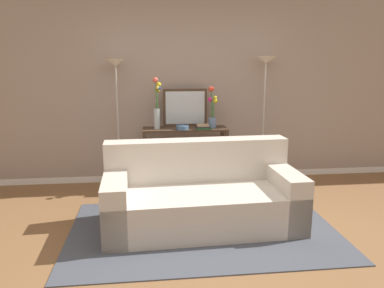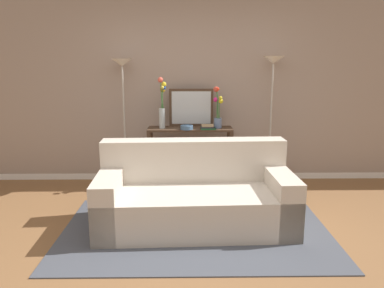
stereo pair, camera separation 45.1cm
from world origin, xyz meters
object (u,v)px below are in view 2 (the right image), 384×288
object	(u,v)px
console_table	(190,147)
fruit_bowl	(187,127)
vase_tall_flowers	(162,105)
book_stack	(208,127)
wall_mirror	(191,108)
book_row_under_console	(169,182)
floor_lamp_right	(272,85)
floor_lamp_left	(123,87)
couch	(195,197)
vase_short_flowers	(218,111)

from	to	relation	value
console_table	fruit_bowl	world-z (taller)	fruit_bowl
vase_tall_flowers	book_stack	world-z (taller)	vase_tall_flowers
wall_mirror	vase_tall_flowers	distance (m)	0.43
book_row_under_console	floor_lamp_right	bearing A→B (deg)	1.58
console_table	book_row_under_console	size ratio (longest dim) A/B	3.71
book_row_under_console	fruit_bowl	bearing A→B (deg)	-22.87
floor_lamp_right	fruit_bowl	distance (m)	1.30
console_table	fruit_bowl	distance (m)	0.32
wall_mirror	book_stack	xyz separation A→B (m)	(0.22, -0.24, -0.23)
console_table	floor_lamp_left	world-z (taller)	floor_lamp_left
vase_tall_flowers	book_row_under_console	xyz separation A→B (m)	(0.07, 0.02, -1.09)
console_table	book_row_under_console	bearing A→B (deg)	-180.00
console_table	book_stack	distance (m)	0.39
vase_tall_flowers	book_stack	xyz separation A→B (m)	(0.61, -0.08, -0.29)
console_table	floor_lamp_right	world-z (taller)	floor_lamp_right
couch	floor_lamp_left	world-z (taller)	floor_lamp_left
floor_lamp_right	book_row_under_console	world-z (taller)	floor_lamp_right
wall_mirror	floor_lamp_right	bearing A→B (deg)	-5.62
couch	book_row_under_console	size ratio (longest dim) A/B	6.58
couch	vase_tall_flowers	xyz separation A→B (m)	(-0.42, 1.29, 0.84)
fruit_bowl	couch	bearing A→B (deg)	-85.79
vase_short_flowers	floor_lamp_right	bearing A→B (deg)	3.49
vase_tall_flowers	book_stack	size ratio (longest dim) A/B	3.35
console_table	fruit_bowl	bearing A→B (deg)	-113.14
floor_lamp_right	fruit_bowl	bearing A→B (deg)	-172.71
console_table	book_row_under_console	distance (m)	0.59
couch	vase_tall_flowers	world-z (taller)	vase_tall_flowers
fruit_bowl	floor_lamp_left	bearing A→B (deg)	170.17
floor_lamp_right	book_row_under_console	bearing A→B (deg)	-178.42
fruit_bowl	vase_short_flowers	bearing A→B (deg)	13.74
vase_tall_flowers	fruit_bowl	distance (m)	0.45
vase_tall_flowers	wall_mirror	bearing A→B (deg)	22.70
console_table	book_row_under_console	xyz separation A→B (m)	(-0.31, -0.00, -0.51)
book_stack	book_row_under_console	bearing A→B (deg)	170.26
floor_lamp_left	fruit_bowl	xyz separation A→B (m)	(0.86, -0.15, -0.53)
floor_lamp_right	wall_mirror	world-z (taller)	floor_lamp_right
console_table	vase_tall_flowers	bearing A→B (deg)	-177.36
console_table	vase_short_flowers	world-z (taller)	vase_short_flowers
vase_tall_flowers	couch	bearing A→B (deg)	-72.09
floor_lamp_left	book_row_under_console	bearing A→B (deg)	-3.76
console_table	book_stack	size ratio (longest dim) A/B	5.60
console_table	book_row_under_console	world-z (taller)	console_table
floor_lamp_right	wall_mirror	size ratio (longest dim) A/B	2.92
vase_tall_flowers	vase_short_flowers	bearing A→B (deg)	0.88
console_table	floor_lamp_right	bearing A→B (deg)	2.02
couch	book_stack	size ratio (longest dim) A/B	9.94
couch	vase_short_flowers	distance (m)	1.54
couch	book_stack	xyz separation A→B (m)	(0.20, 1.22, 0.55)
wall_mirror	book_stack	bearing A→B (deg)	-47.64
floor_lamp_right	book_stack	world-z (taller)	floor_lamp_right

